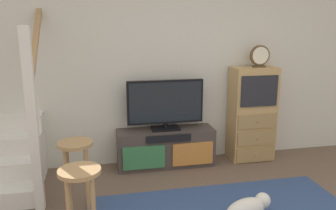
{
  "coord_description": "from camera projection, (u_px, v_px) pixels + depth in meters",
  "views": [
    {
      "loc": [
        -1.13,
        -1.93,
        1.82
      ],
      "look_at": [
        -0.35,
        1.83,
        0.9
      ],
      "focal_mm": 36.82,
      "sensor_mm": 36.0,
      "label": 1
    }
  ],
  "objects": [
    {
      "name": "media_console",
      "position": [
        166.0,
        148.0,
        4.46
      ],
      "size": [
        1.25,
        0.38,
        0.49
      ],
      "color": "#423833",
      "rests_on": "ground_plane"
    },
    {
      "name": "staircase",
      "position": [
        5.0,
        149.0,
        4.06
      ],
      "size": [
        1.0,
        1.36,
        2.2
      ],
      "color": "silver",
      "rests_on": "ground_plane"
    },
    {
      "name": "bar_stool_near",
      "position": [
        81.0,
        190.0,
        2.75
      ],
      "size": [
        0.34,
        0.34,
        0.7
      ],
      "color": "#A37A4C",
      "rests_on": "ground_plane"
    },
    {
      "name": "desk_clock",
      "position": [
        260.0,
        56.0,
        4.43
      ],
      "size": [
        0.26,
        0.08,
        0.28
      ],
      "color": "#4C3823",
      "rests_on": "side_cabinet"
    },
    {
      "name": "back_wall",
      "position": [
        184.0,
        60.0,
        4.52
      ],
      "size": [
        6.4,
        0.12,
        2.7
      ],
      "primitive_type": "cube",
      "color": "beige",
      "rests_on": "ground_plane"
    },
    {
      "name": "television",
      "position": [
        165.0,
        104.0,
        4.35
      ],
      "size": [
        0.97,
        0.22,
        0.64
      ],
      "color": "black",
      "rests_on": "media_console"
    },
    {
      "name": "side_cabinet",
      "position": [
        252.0,
        114.0,
        4.62
      ],
      "size": [
        0.58,
        0.38,
        1.26
      ],
      "color": "tan",
      "rests_on": "ground_plane"
    },
    {
      "name": "dog",
      "position": [
        248.0,
        209.0,
        3.24
      ],
      "size": [
        0.53,
        0.32,
        0.23
      ],
      "color": "beige",
      "rests_on": "ground_plane"
    },
    {
      "name": "bar_stool_far",
      "position": [
        76.0,
        160.0,
        3.34
      ],
      "size": [
        0.34,
        0.34,
        0.71
      ],
      "color": "#A37A4C",
      "rests_on": "ground_plane"
    }
  ]
}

